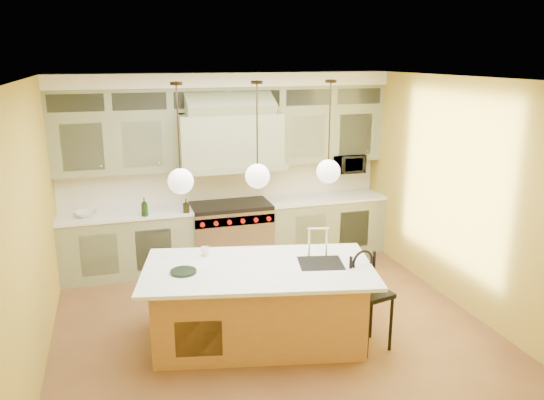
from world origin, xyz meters
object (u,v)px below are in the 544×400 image
object	(u,v)px
range	(231,233)
counter_stool	(369,295)
kitchen_island	(259,303)
microwave	(346,163)

from	to	relation	value
range	counter_stool	size ratio (longest dim) A/B	1.09
kitchen_island	microwave	distance (m)	3.46
range	kitchen_island	bearing A→B (deg)	-95.33
counter_stool	microwave	bearing A→B (deg)	57.46
kitchen_island	counter_stool	size ratio (longest dim) A/B	2.47
range	counter_stool	distance (m)	3.00
range	microwave	bearing A→B (deg)	3.12
kitchen_island	microwave	xyz separation A→B (m)	(2.17, 2.50, 0.98)
range	counter_stool	bearing A→B (deg)	-72.66
range	kitchen_island	xyz separation A→B (m)	(-0.22, -2.40, -0.01)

